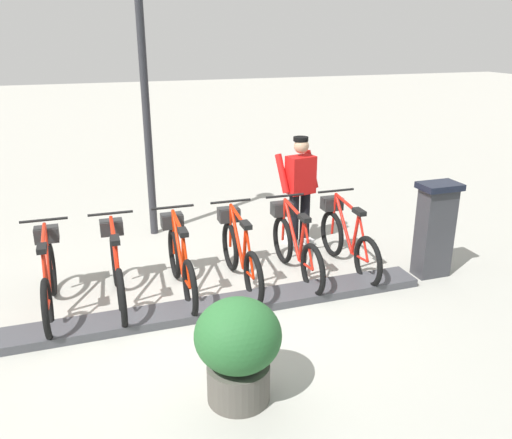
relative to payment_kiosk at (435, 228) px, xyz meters
name	(u,v)px	position (x,y,z in m)	size (l,w,h in m)	color
ground_plane	(209,312)	(-0.05, 3.08, -0.67)	(60.00, 60.00, 0.00)	#AEACA2
dock_rail_base	(209,308)	(-0.05, 3.08, -0.62)	(0.44, 5.40, 0.10)	#47474C
payment_kiosk	(435,228)	(0.00, 0.00, 0.00)	(0.36, 0.52, 1.28)	#38383D
bike_docked_0	(347,238)	(0.57, 0.98, -0.24)	(1.72, 0.54, 1.02)	black
bike_docked_1	(295,245)	(0.57, 1.74, -0.24)	(1.72, 0.54, 1.02)	black
bike_docked_2	(239,253)	(0.57, 2.51, -0.24)	(1.72, 0.54, 1.02)	black
bike_docked_3	(180,260)	(0.57, 3.28, -0.24)	(1.72, 0.54, 1.02)	black
bike_docked_4	(117,269)	(0.57, 4.04, -0.24)	(1.72, 0.54, 1.02)	black
bike_docked_5	(49,278)	(0.57, 4.81, -0.24)	(1.72, 0.54, 1.02)	black
worker_near_rack	(300,187)	(1.59, 1.25, 0.24)	(0.50, 0.67, 1.66)	white
lamp_post	(143,70)	(2.75, 3.30, 1.90)	(0.32, 0.32, 3.90)	#2D2D33
planter_bush	(238,346)	(-1.65, 3.20, -0.12)	(0.76, 0.76, 0.97)	#59544C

